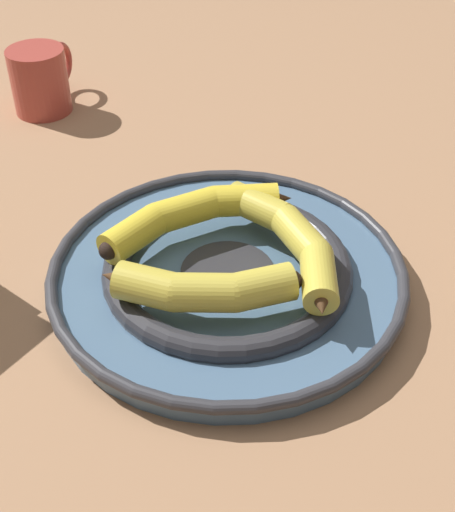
% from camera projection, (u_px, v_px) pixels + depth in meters
% --- Properties ---
extents(ground_plane, '(2.80, 2.80, 0.00)m').
position_uv_depth(ground_plane, '(257.00, 270.00, 0.73)').
color(ground_plane, '#A87A56').
extents(decorative_bowl, '(0.35, 0.35, 0.04)m').
position_uv_depth(decorative_bowl, '(228.00, 273.00, 0.70)').
color(decorative_bowl, slate).
rests_on(decorative_bowl, ground_plane).
extents(banana_a, '(0.12, 0.16, 0.04)m').
position_uv_depth(banana_a, '(200.00, 289.00, 0.63)').
color(banana_a, gold).
rests_on(banana_a, decorative_bowl).
extents(banana_b, '(0.21, 0.07, 0.03)m').
position_uv_depth(banana_b, '(293.00, 241.00, 0.68)').
color(banana_b, gold).
rests_on(banana_b, decorative_bowl).
extents(banana_c, '(0.06, 0.21, 0.03)m').
position_uv_depth(banana_c, '(193.00, 213.00, 0.72)').
color(banana_c, yellow).
rests_on(banana_c, decorative_bowl).
extents(coffee_mug, '(0.10, 0.11, 0.09)m').
position_uv_depth(coffee_mug, '(41.00, 79.00, 0.97)').
color(coffee_mug, '#B24238').
rests_on(coffee_mug, ground_plane).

